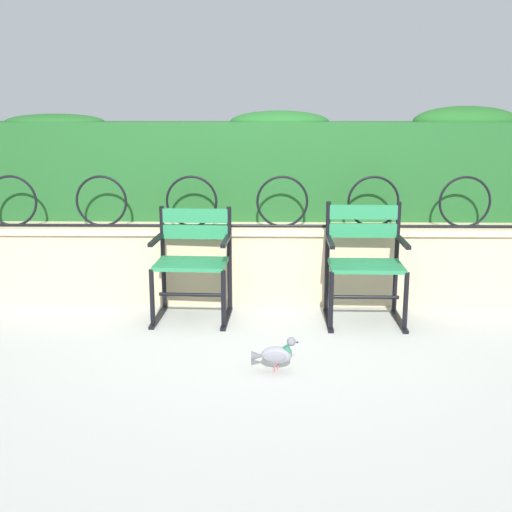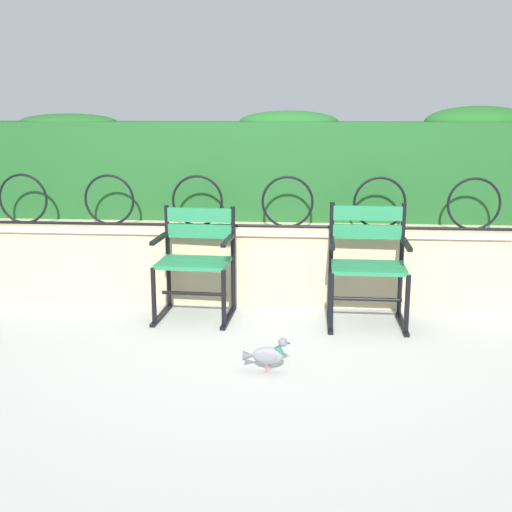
{
  "view_description": "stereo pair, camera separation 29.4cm",
  "coord_description": "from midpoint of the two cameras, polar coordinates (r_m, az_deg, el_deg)",
  "views": [
    {
      "loc": [
        0.08,
        -4.41,
        1.59
      ],
      "look_at": [
        0.0,
        0.12,
        0.55
      ],
      "focal_mm": 45.5,
      "sensor_mm": 36.0,
      "label": 1
    },
    {
      "loc": [
        0.37,
        -4.4,
        1.59
      ],
      "look_at": [
        0.0,
        0.12,
        0.55
      ],
      "focal_mm": 45.5,
      "sensor_mm": 36.0,
      "label": 2
    }
  ],
  "objects": [
    {
      "name": "ground_plane",
      "position": [
        4.69,
        -1.84,
        -6.91
      ],
      "size": [
        60.0,
        60.0,
        0.0
      ],
      "primitive_type": "plane",
      "color": "#ADADA8"
    },
    {
      "name": "stone_wall",
      "position": [
        5.4,
        -1.43,
        -0.63
      ],
      "size": [
        6.9,
        0.41,
        0.64
      ],
      "color": "tan",
      "rests_on": "ground"
    },
    {
      "name": "iron_arch_fence",
      "position": [
        5.24,
        -3.1,
        4.55
      ],
      "size": [
        6.37,
        0.02,
        0.42
      ],
      "color": "black",
      "rests_on": "stone_wall"
    },
    {
      "name": "hedge_row",
      "position": [
        5.78,
        -0.86,
        7.94
      ],
      "size": [
        6.76,
        0.67,
        0.96
      ],
      "color": "#1E5123",
      "rests_on": "stone_wall"
    },
    {
      "name": "park_chair_left",
      "position": [
        4.99,
        -7.27,
        -0.31
      ],
      "size": [
        0.59,
        0.55,
        0.84
      ],
      "color": "#237547",
      "rests_on": "ground"
    },
    {
      "name": "park_chair_right",
      "position": [
        4.93,
        7.85,
        -0.35
      ],
      "size": [
        0.59,
        0.53,
        0.89
      ],
      "color": "#237547",
      "rests_on": "ground"
    },
    {
      "name": "pigeon_near_chairs",
      "position": [
        4.02,
        -0.38,
        -8.66
      ],
      "size": [
        0.29,
        0.11,
        0.22
      ],
      "color": "gray",
      "rests_on": "ground"
    }
  ]
}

